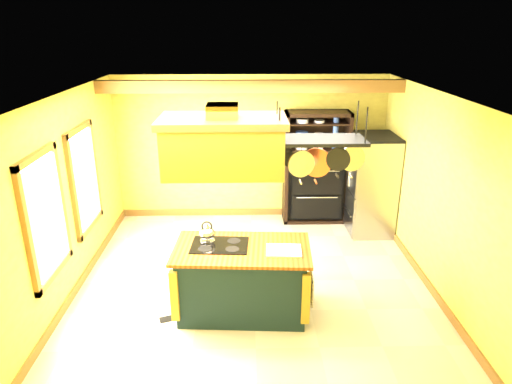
{
  "coord_description": "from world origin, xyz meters",
  "views": [
    {
      "loc": [
        -0.1,
        -5.81,
        3.53
      ],
      "look_at": [
        0.04,
        0.3,
        1.28
      ],
      "focal_mm": 32.0,
      "sensor_mm": 36.0,
      "label": 1
    }
  ],
  "objects_px": {
    "kitchen_island": "(242,279)",
    "range_hood": "(223,144)",
    "pot_rack": "(319,149)",
    "hutch": "(315,178)",
    "refrigerator": "(371,187)"
  },
  "relations": [
    {
      "from": "kitchen_island",
      "to": "range_hood",
      "type": "distance_m",
      "value": 1.79
    },
    {
      "from": "kitchen_island",
      "to": "pot_rack",
      "type": "xyz_separation_m",
      "value": [
        0.91,
        0.01,
        1.71
      ]
    },
    {
      "from": "hutch",
      "to": "pot_rack",
      "type": "bearing_deg",
      "value": -98.59
    },
    {
      "from": "range_hood",
      "to": "hutch",
      "type": "relative_size",
      "value": 0.69
    },
    {
      "from": "hutch",
      "to": "refrigerator",
      "type": "bearing_deg",
      "value": -31.25
    },
    {
      "from": "kitchen_island",
      "to": "refrigerator",
      "type": "bearing_deg",
      "value": 50.68
    },
    {
      "from": "kitchen_island",
      "to": "refrigerator",
      "type": "xyz_separation_m",
      "value": [
        2.26,
        2.44,
        0.37
      ]
    },
    {
      "from": "refrigerator",
      "to": "hutch",
      "type": "relative_size",
      "value": 0.83
    },
    {
      "from": "refrigerator",
      "to": "kitchen_island",
      "type": "bearing_deg",
      "value": -132.82
    },
    {
      "from": "refrigerator",
      "to": "hutch",
      "type": "distance_m",
      "value": 1.06
    },
    {
      "from": "range_hood",
      "to": "refrigerator",
      "type": "height_order",
      "value": "range_hood"
    },
    {
      "from": "range_hood",
      "to": "refrigerator",
      "type": "distance_m",
      "value": 3.74
    },
    {
      "from": "pot_rack",
      "to": "hutch",
      "type": "bearing_deg",
      "value": 81.41
    },
    {
      "from": "kitchen_island",
      "to": "hutch",
      "type": "xyz_separation_m",
      "value": [
        1.36,
        2.99,
        0.35
      ]
    },
    {
      "from": "pot_rack",
      "to": "refrigerator",
      "type": "distance_m",
      "value": 3.09
    }
  ]
}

